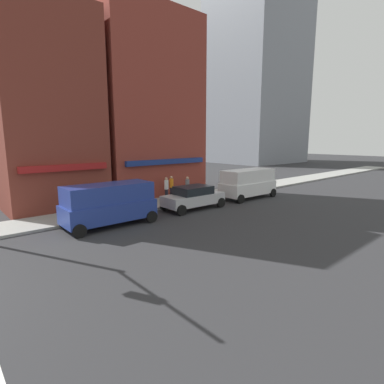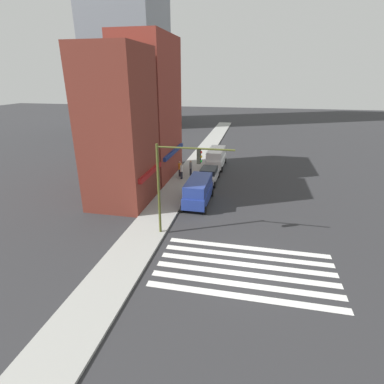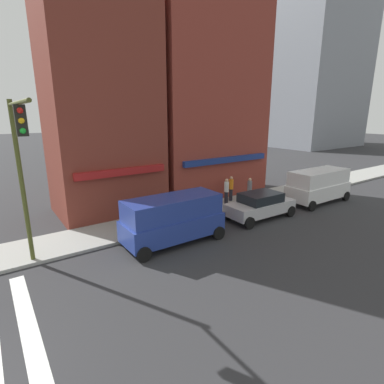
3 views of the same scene
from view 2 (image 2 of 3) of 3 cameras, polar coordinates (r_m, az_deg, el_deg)
ground_plane at (r=19.06m, az=10.13°, el=-14.29°), size 200.00×200.00×0.00m
sidewalk_left at (r=20.43m, az=-11.79°, el=-11.50°), size 120.00×3.00×0.15m
crosswalk_stripes at (r=19.06m, az=10.13°, el=-14.28°), size 5.46×10.80×0.01m
storefront_row at (r=31.29m, az=-9.98°, el=13.96°), size 15.42×5.30×14.97m
traffic_signal at (r=20.51m, az=-3.32°, el=3.19°), size 0.32×5.30×6.76m
van_blue at (r=27.08m, az=1.19°, el=0.29°), size 5.00×2.22×2.34m
sedan_silver at (r=32.99m, az=3.20°, el=3.34°), size 4.44×2.02×1.59m
van_white at (r=38.52m, az=4.59°, el=6.63°), size 5.02×2.22×2.34m
pedestrian_orange_vest at (r=34.29m, az=-2.36°, el=4.46°), size 0.32×0.32×1.77m
pedestrian_grey_coat at (r=34.69m, az=-0.26°, el=4.68°), size 0.32×0.32×1.77m
pedestrian_white_shirt at (r=33.47m, az=-2.02°, el=4.04°), size 0.32×0.32×1.77m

